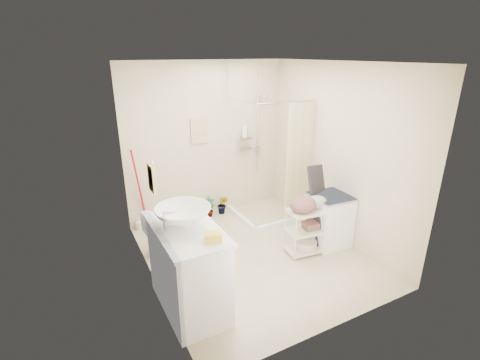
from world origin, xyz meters
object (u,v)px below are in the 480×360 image
object	(u,v)px
washing_machine	(329,220)
laundry_rack	(308,227)
vanity	(188,268)
toilet	(168,231)

from	to	relation	value
washing_machine	laundry_rack	size ratio (longest dim) A/B	0.98
vanity	washing_machine	size ratio (longest dim) A/B	1.46
washing_machine	laundry_rack	world-z (taller)	laundry_rack
toilet	washing_machine	distance (m)	2.35
laundry_rack	toilet	bearing A→B (deg)	159.61
toilet	laundry_rack	xyz separation A→B (m)	(1.75, -0.92, 0.07)
toilet	laundry_rack	distance (m)	1.98
washing_machine	toilet	bearing A→B (deg)	161.90
toilet	laundry_rack	bearing A→B (deg)	-121.85
laundry_rack	washing_machine	bearing A→B (deg)	14.81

